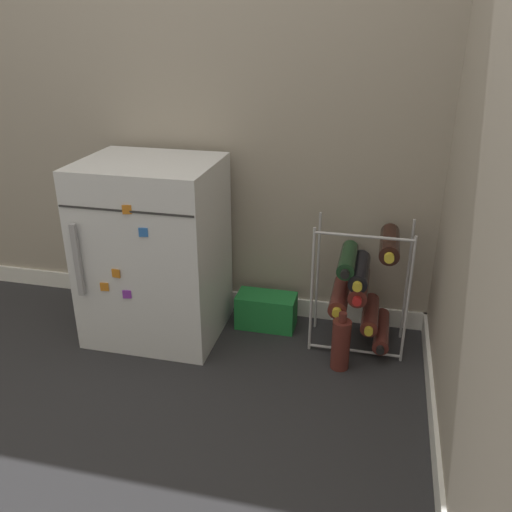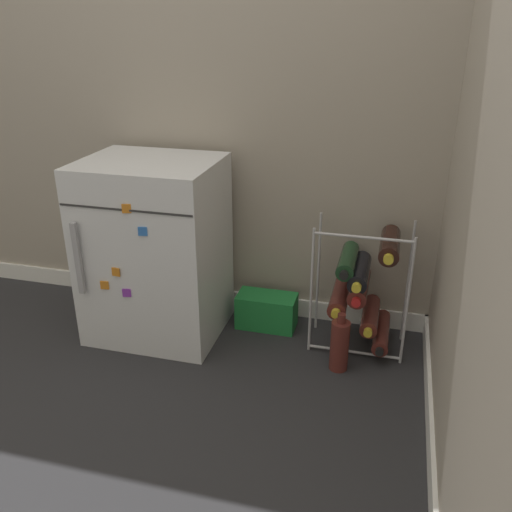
{
  "view_description": "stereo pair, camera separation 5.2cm",
  "coord_description": "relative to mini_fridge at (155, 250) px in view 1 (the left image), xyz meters",
  "views": [
    {
      "loc": [
        0.69,
        -1.74,
        1.35
      ],
      "look_at": [
        0.19,
        0.36,
        0.4
      ],
      "focal_mm": 38.0,
      "sensor_mm": 36.0,
      "label": 1
    },
    {
      "loc": [
        0.74,
        -1.73,
        1.35
      ],
      "look_at": [
        0.19,
        0.36,
        0.4
      ],
      "focal_mm": 38.0,
      "sensor_mm": 36.0,
      "label": 2
    }
  ],
  "objects": [
    {
      "name": "soda_box",
      "position": [
        0.48,
        0.14,
        -0.32
      ],
      "size": [
        0.28,
        0.14,
        0.16
      ],
      "color": "#1E7F38",
      "rests_on": "ground_plane"
    },
    {
      "name": "wine_rack",
      "position": [
        0.92,
        0.09,
        -0.11
      ],
      "size": [
        0.41,
        0.32,
        0.58
      ],
      "color": "#B2B2B7",
      "rests_on": "ground_plane"
    },
    {
      "name": "loose_bottle_floor",
      "position": [
        0.85,
        -0.11,
        -0.29
      ],
      "size": [
        0.08,
        0.08,
        0.26
      ],
      "color": "#56231E",
      "rests_on": "ground_plane"
    },
    {
      "name": "mini_fridge",
      "position": [
        0.0,
        0.0,
        0.0
      ],
      "size": [
        0.58,
        0.51,
        0.81
      ],
      "color": "silver",
      "rests_on": "ground_plane"
    },
    {
      "name": "ground_plane",
      "position": [
        0.27,
        -0.31,
        -0.4
      ],
      "size": [
        14.0,
        14.0,
        0.0
      ],
      "primitive_type": "plane",
      "color": "#28282B"
    },
    {
      "name": "wall_back",
      "position": [
        0.27,
        0.31,
        0.83
      ],
      "size": [
        6.91,
        0.07,
        2.5
      ],
      "color": "#9E9384",
      "rests_on": "ground_plane"
    }
  ]
}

